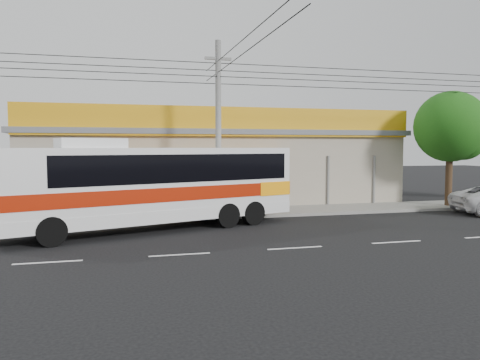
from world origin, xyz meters
name	(u,v)px	position (x,y,z in m)	size (l,w,h in m)	color
ground	(272,235)	(0.00, 0.00, 0.00)	(120.00, 120.00, 0.00)	black
sidewalk	(235,213)	(0.00, 6.00, 0.07)	(30.00, 3.20, 0.15)	gray
lane_markings	(295,248)	(0.00, -2.50, 0.00)	(50.00, 0.12, 0.01)	silver
storefront_building	(214,166)	(-0.01, 11.54, 2.30)	(22.60, 9.20, 5.70)	gray
coach_bus	(159,181)	(-4.24, 2.41, 2.05)	(12.66, 6.35, 3.84)	silver
utility_pole	(218,72)	(-1.19, 4.57, 7.06)	(34.00, 14.00, 8.56)	#62625F
tree_near	(453,129)	(12.67, 5.34, 4.53)	(4.04, 4.04, 6.70)	#361F15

